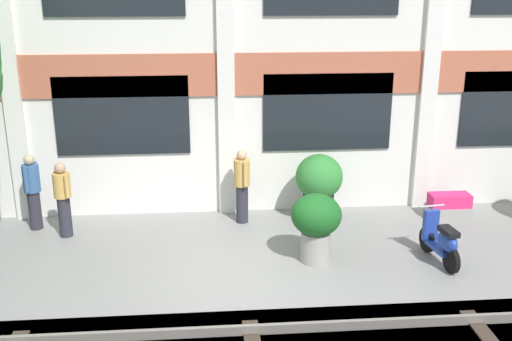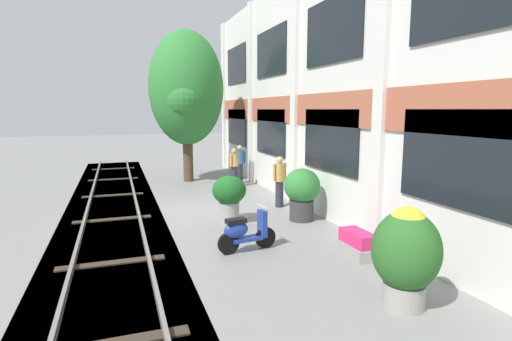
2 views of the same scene
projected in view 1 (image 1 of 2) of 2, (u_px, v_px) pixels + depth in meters
The scene contains 9 objects.
ground_plane at pixel (235, 275), 10.63m from camera, with size 80.00×80.00×0.00m, color gray.
apartment_facade at pixel (225, 44), 12.70m from camera, with size 18.09×0.64×7.45m.
potted_plant_fluted_column at pixel (316, 221), 10.94m from camera, with size 0.93×0.93×1.31m.
potted_plant_square_trough at pixel (449, 206), 13.18m from camera, with size 1.01×0.52×0.53m.
potted_plant_ribbed_drum at pixel (319, 183), 12.85m from camera, with size 1.01×1.01×1.47m.
scooter_near_curb at pixel (441, 241), 10.96m from camera, with size 0.50×1.38×0.98m.
resident_by_doorway at pixel (63, 197), 12.02m from camera, with size 0.37×0.43×1.57m.
resident_watching_tracks at pixel (242, 184), 12.72m from camera, with size 0.34×0.51×1.63m.
resident_near_plants at pixel (32, 189), 12.38m from camera, with size 0.34×0.52×1.62m.
Camera 1 is at (-0.43, -9.57, 5.00)m, focal length 42.00 mm.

